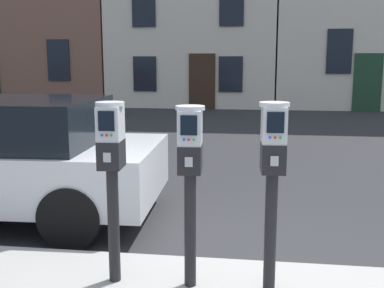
{
  "coord_description": "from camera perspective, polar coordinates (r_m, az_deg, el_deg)",
  "views": [
    {
      "loc": [
        0.09,
        -3.66,
        1.86
      ],
      "look_at": [
        -0.38,
        -0.22,
        1.23
      ],
      "focal_mm": 43.65,
      "sensor_mm": 36.0,
      "label": 1
    }
  ],
  "objects": [
    {
      "name": "parking_meter_near_kerb",
      "position": [
        3.58,
        -9.81,
        -1.92
      ],
      "size": [
        0.23,
        0.26,
        1.42
      ],
      "rotation": [
        0.0,
        0.0,
        -1.51
      ],
      "color": "black",
      "rests_on": "sidewalk_slab"
    },
    {
      "name": "ground_plane",
      "position": [
        4.11,
        5.99,
        -16.78
      ],
      "size": [
        160.0,
        160.0,
        0.0
      ],
      "primitive_type": "plane",
      "color": "#28282B"
    },
    {
      "name": "parking_meter_end_of_row",
      "position": [
        3.42,
        9.82,
        -2.36
      ],
      "size": [
        0.23,
        0.26,
        1.43
      ],
      "rotation": [
        0.0,
        0.0,
        -1.51
      ],
      "color": "black",
      "rests_on": "sidewalk_slab"
    },
    {
      "name": "parking_meter_twin_adjacent",
      "position": [
        3.45,
        -0.23,
        -2.47
      ],
      "size": [
        0.23,
        0.26,
        1.39
      ],
      "rotation": [
        0.0,
        0.0,
        -1.51
      ],
      "color": "black",
      "rests_on": "sidewalk_slab"
    }
  ]
}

